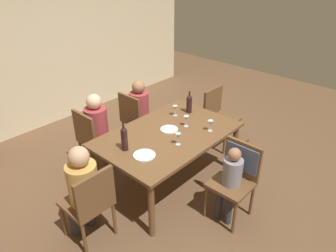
% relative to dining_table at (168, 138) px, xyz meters
% --- Properties ---
extents(ground_plane, '(10.00, 10.00, 0.00)m').
position_rel_dining_table_xyz_m(ground_plane, '(0.00, 0.00, -0.68)').
color(ground_plane, brown).
extents(rear_room_partition, '(6.40, 0.12, 2.70)m').
position_rel_dining_table_xyz_m(rear_room_partition, '(0.00, 2.77, 0.67)').
color(rear_room_partition, beige).
rests_on(rear_room_partition, ground_plane).
extents(dining_table, '(1.76, 1.14, 0.75)m').
position_rel_dining_table_xyz_m(dining_table, '(0.00, 0.00, 0.00)').
color(dining_table, brown).
rests_on(dining_table, ground_plane).
extents(chair_far_right, '(0.44, 0.44, 0.92)m').
position_rel_dining_table_xyz_m(chair_far_right, '(0.31, 0.95, -0.14)').
color(chair_far_right, brown).
rests_on(chair_far_right, ground_plane).
extents(chair_far_left, '(0.44, 0.44, 0.92)m').
position_rel_dining_table_xyz_m(chair_far_left, '(-0.48, 0.95, -0.14)').
color(chair_far_left, brown).
rests_on(chair_far_left, ground_plane).
extents(chair_left_end, '(0.44, 0.44, 0.92)m').
position_rel_dining_table_xyz_m(chair_left_end, '(-1.26, -0.09, -0.14)').
color(chair_left_end, brown).
rests_on(chair_left_end, ground_plane).
extents(chair_near, '(0.46, 0.44, 0.92)m').
position_rel_dining_table_xyz_m(chair_near, '(0.12, -0.95, -0.08)').
color(chair_near, brown).
rests_on(chair_near, ground_plane).
extents(chair_right_end, '(0.44, 0.44, 0.92)m').
position_rel_dining_table_xyz_m(chair_right_end, '(1.26, 0.09, -0.14)').
color(chair_right_end, brown).
rests_on(chair_right_end, ground_plane).
extents(person_woman_host, '(0.33, 0.29, 1.10)m').
position_rel_dining_table_xyz_m(person_woman_host, '(0.42, 0.95, -0.04)').
color(person_woman_host, '#33333D').
rests_on(person_woman_host, ground_plane).
extents(person_man_bearded, '(0.35, 0.31, 1.13)m').
position_rel_dining_table_xyz_m(person_man_bearded, '(-0.37, 0.95, -0.02)').
color(person_man_bearded, '#33333D').
rests_on(person_man_bearded, ground_plane).
extents(person_man_guest, '(0.31, 0.35, 1.14)m').
position_rel_dining_table_xyz_m(person_man_guest, '(-1.26, 0.03, -0.02)').
color(person_man_guest, '#33333D').
rests_on(person_man_guest, ground_plane).
extents(person_child_small, '(0.25, 0.22, 0.94)m').
position_rel_dining_table_xyz_m(person_child_small, '(-0.02, -0.95, -0.12)').
color(person_child_small, '#33333D').
rests_on(person_child_small, ground_plane).
extents(wine_bottle_tall_green, '(0.08, 0.08, 0.33)m').
position_rel_dining_table_xyz_m(wine_bottle_tall_green, '(-0.61, 0.11, 0.23)').
color(wine_bottle_tall_green, black).
rests_on(wine_bottle_tall_green, dining_table).
extents(wine_bottle_dark_red, '(0.08, 0.08, 0.32)m').
position_rel_dining_table_xyz_m(wine_bottle_dark_red, '(0.63, 0.17, 0.21)').
color(wine_bottle_dark_red, black).
rests_on(wine_bottle_dark_red, dining_table).
extents(wine_glass_near_left, '(0.07, 0.07, 0.15)m').
position_rel_dining_table_xyz_m(wine_glass_near_left, '(0.43, 0.25, 0.18)').
color(wine_glass_near_left, silver).
rests_on(wine_glass_near_left, dining_table).
extents(wine_glass_centre, '(0.07, 0.07, 0.15)m').
position_rel_dining_table_xyz_m(wine_glass_centre, '(0.40, -0.36, 0.18)').
color(wine_glass_centre, silver).
rests_on(wine_glass_centre, dining_table).
extents(wine_glass_near_right, '(0.07, 0.07, 0.15)m').
position_rel_dining_table_xyz_m(wine_glass_near_right, '(0.29, -0.06, 0.18)').
color(wine_glass_near_right, silver).
rests_on(wine_glass_near_right, dining_table).
extents(wine_glass_far, '(0.07, 0.07, 0.15)m').
position_rel_dining_table_xyz_m(wine_glass_far, '(-0.12, -0.27, 0.18)').
color(wine_glass_far, silver).
rests_on(wine_glass_far, dining_table).
extents(dinner_plate_host, '(0.23, 0.23, 0.01)m').
position_rel_dining_table_xyz_m(dinner_plate_host, '(0.07, 0.04, 0.08)').
color(dinner_plate_host, white).
rests_on(dinner_plate_host, dining_table).
extents(dinner_plate_guest_left, '(0.25, 0.25, 0.01)m').
position_rel_dining_table_xyz_m(dinner_plate_guest_left, '(-0.55, -0.14, 0.08)').
color(dinner_plate_guest_left, white).
rests_on(dinner_plate_guest_left, dining_table).
extents(handbag, '(0.30, 0.16, 0.22)m').
position_rel_dining_table_xyz_m(handbag, '(1.26, -0.35, -0.57)').
color(handbag, brown).
rests_on(handbag, ground_plane).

